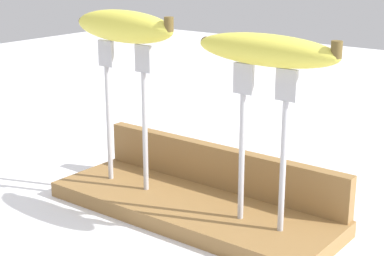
{
  "coord_description": "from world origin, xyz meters",
  "views": [
    {
      "loc": [
        0.46,
        -0.59,
        0.34
      ],
      "look_at": [
        0.0,
        0.0,
        0.12
      ],
      "focal_mm": 57.2,
      "sensor_mm": 36.0,
      "label": 1
    }
  ],
  "objects_px": {
    "fork_stand_left": "(126,102)",
    "banana_raised_left": "(123,26)",
    "banana_chunk_near": "(197,169)",
    "fork_stand_right": "(263,133)",
    "banana_raised_right": "(266,50)"
  },
  "relations": [
    {
      "from": "banana_raised_left",
      "to": "banana_chunk_near",
      "type": "xyz_separation_m",
      "value": [
        0.04,
        0.11,
        -0.22
      ]
    },
    {
      "from": "fork_stand_left",
      "to": "banana_raised_left",
      "type": "height_order",
      "value": "banana_raised_left"
    },
    {
      "from": "fork_stand_left",
      "to": "banana_raised_right",
      "type": "xyz_separation_m",
      "value": [
        0.22,
        0.0,
        0.09
      ]
    },
    {
      "from": "fork_stand_left",
      "to": "banana_raised_left",
      "type": "xyz_separation_m",
      "value": [
        -0.0,
        0.0,
        0.1
      ]
    },
    {
      "from": "banana_raised_right",
      "to": "banana_chunk_near",
      "type": "distance_m",
      "value": 0.3
    },
    {
      "from": "fork_stand_left",
      "to": "banana_raised_right",
      "type": "height_order",
      "value": "banana_raised_right"
    },
    {
      "from": "fork_stand_right",
      "to": "banana_raised_right",
      "type": "distance_m",
      "value": 0.1
    },
    {
      "from": "fork_stand_right",
      "to": "banana_chunk_near",
      "type": "relative_size",
      "value": 3.1
    },
    {
      "from": "banana_raised_right",
      "to": "fork_stand_right",
      "type": "bearing_deg",
      "value": -1.49
    },
    {
      "from": "banana_chunk_near",
      "to": "fork_stand_right",
      "type": "bearing_deg",
      "value": -32.06
    },
    {
      "from": "banana_raised_right",
      "to": "banana_chunk_near",
      "type": "xyz_separation_m",
      "value": [
        -0.18,
        0.11,
        -0.21
      ]
    },
    {
      "from": "fork_stand_left",
      "to": "banana_raised_right",
      "type": "relative_size",
      "value": 1.08
    },
    {
      "from": "fork_stand_right",
      "to": "banana_raised_left",
      "type": "xyz_separation_m",
      "value": [
        -0.22,
        0.0,
        0.11
      ]
    },
    {
      "from": "fork_stand_left",
      "to": "banana_raised_left",
      "type": "bearing_deg",
      "value": 177.02
    },
    {
      "from": "fork_stand_left",
      "to": "fork_stand_right",
      "type": "bearing_deg",
      "value": 0.0
    }
  ]
}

